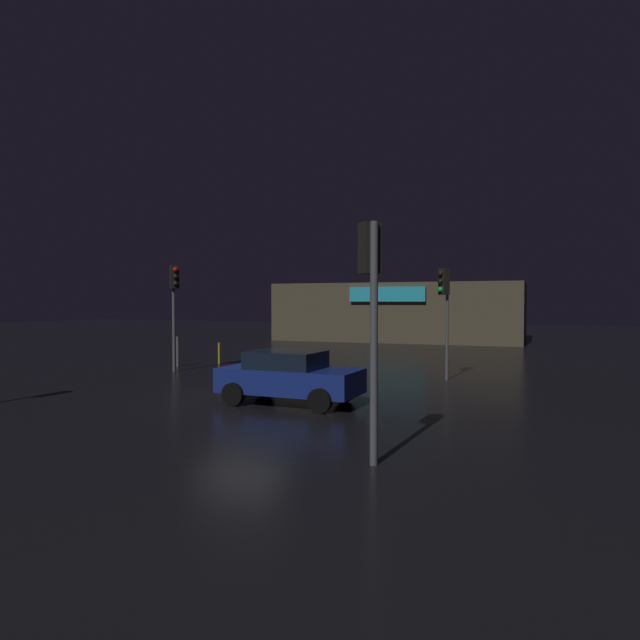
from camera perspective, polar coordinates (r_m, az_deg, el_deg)
ground_plane at (r=16.72m, az=-7.96°, el=-7.78°), size 120.00×120.00×0.00m
store_building at (r=42.79m, az=8.23°, el=0.81°), size 17.36×9.06×4.13m
traffic_signal_opposite at (r=23.27m, az=-14.42°, el=2.67°), size 0.43×0.41×4.25m
traffic_signal_cross_left at (r=9.72m, az=5.11°, el=3.09°), size 0.42×0.42×4.13m
traffic_signal_cross_right at (r=20.54m, az=12.37°, el=2.61°), size 0.41×0.43×3.98m
car_near at (r=15.57m, az=-3.12°, el=-5.67°), size 3.90×2.07×1.44m
bollard_kerb_a at (r=26.05m, az=-10.10°, el=-3.30°), size 0.10×0.10×0.95m
bollard_kerb_b at (r=25.32m, az=-14.11°, el=-3.09°), size 0.12×0.12×1.30m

